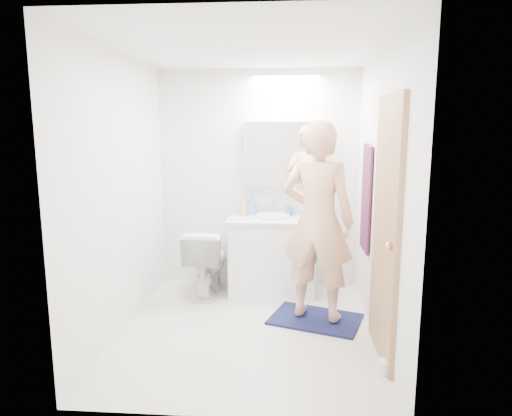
# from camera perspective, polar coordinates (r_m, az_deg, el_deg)

# --- Properties ---
(floor) EXTENTS (2.50, 2.50, 0.00)m
(floor) POSITION_cam_1_polar(r_m,az_deg,el_deg) (4.11, -0.99, -15.17)
(floor) COLOR silver
(floor) RESTS_ON ground
(ceiling) EXTENTS (2.50, 2.50, 0.00)m
(ceiling) POSITION_cam_1_polar(r_m,az_deg,el_deg) (3.79, -1.10, 19.89)
(ceiling) COLOR white
(ceiling) RESTS_ON floor
(wall_back) EXTENTS (2.50, 0.00, 2.50)m
(wall_back) POSITION_cam_1_polar(r_m,az_deg,el_deg) (5.00, 0.27, 3.66)
(wall_back) COLOR white
(wall_back) RESTS_ON floor
(wall_front) EXTENTS (2.50, 0.00, 2.50)m
(wall_front) POSITION_cam_1_polar(r_m,az_deg,el_deg) (2.54, -3.62, -2.42)
(wall_front) COLOR white
(wall_front) RESTS_ON floor
(wall_left) EXTENTS (0.00, 2.50, 2.50)m
(wall_left) POSITION_cam_1_polar(r_m,az_deg,el_deg) (4.02, -16.86, 1.71)
(wall_left) COLOR white
(wall_left) RESTS_ON floor
(wall_right) EXTENTS (0.00, 2.50, 2.50)m
(wall_right) POSITION_cam_1_polar(r_m,az_deg,el_deg) (3.83, 15.60, 1.38)
(wall_right) COLOR white
(wall_right) RESTS_ON floor
(vanity_cabinet) EXTENTS (0.90, 0.55, 0.78)m
(vanity_cabinet) POSITION_cam_1_polar(r_m,az_deg,el_deg) (4.87, 2.10, -6.25)
(vanity_cabinet) COLOR white
(vanity_cabinet) RESTS_ON floor
(countertop) EXTENTS (0.95, 0.58, 0.04)m
(countertop) POSITION_cam_1_polar(r_m,az_deg,el_deg) (4.77, 2.13, -1.51)
(countertop) COLOR silver
(countertop) RESTS_ON vanity_cabinet
(sink_basin) EXTENTS (0.36, 0.36, 0.03)m
(sink_basin) POSITION_cam_1_polar(r_m,az_deg,el_deg) (4.80, 2.15, -1.03)
(sink_basin) COLOR white
(sink_basin) RESTS_ON countertop
(faucet) EXTENTS (0.02, 0.02, 0.16)m
(faucet) POSITION_cam_1_polar(r_m,az_deg,el_deg) (4.97, 2.23, 0.12)
(faucet) COLOR silver
(faucet) RESTS_ON countertop
(medicine_cabinet) EXTENTS (0.88, 0.14, 0.70)m
(medicine_cabinet) POSITION_cam_1_polar(r_m,az_deg,el_deg) (4.89, 3.75, 7.02)
(medicine_cabinet) COLOR white
(medicine_cabinet) RESTS_ON wall_back
(mirror_panel) EXTENTS (0.84, 0.01, 0.66)m
(mirror_panel) POSITION_cam_1_polar(r_m,az_deg,el_deg) (4.82, 3.74, 6.98)
(mirror_panel) COLOR silver
(mirror_panel) RESTS_ON medicine_cabinet
(toilet) EXTENTS (0.42, 0.72, 0.72)m
(toilet) POSITION_cam_1_polar(r_m,az_deg,el_deg) (4.84, -6.27, -6.76)
(toilet) COLOR white
(toilet) RESTS_ON floor
(bath_rug) EXTENTS (0.93, 0.78, 0.02)m
(bath_rug) POSITION_cam_1_polar(r_m,az_deg,el_deg) (4.31, 7.59, -13.86)
(bath_rug) COLOR #151A42
(bath_rug) RESTS_ON floor
(person) EXTENTS (0.76, 0.62, 1.79)m
(person) POSITION_cam_1_polar(r_m,az_deg,el_deg) (4.03, 7.89, -1.66)
(person) COLOR #E1A887
(person) RESTS_ON bath_rug
(door) EXTENTS (0.04, 0.80, 2.00)m
(door) POSITION_cam_1_polar(r_m,az_deg,el_deg) (3.52, 16.23, -2.68)
(door) COLOR tan
(door) RESTS_ON wall_right
(door_knob) EXTENTS (0.06, 0.06, 0.06)m
(door_knob) POSITION_cam_1_polar(r_m,az_deg,el_deg) (3.24, 16.58, -4.68)
(door_knob) COLOR gold
(door_knob) RESTS_ON door
(towel) EXTENTS (0.02, 0.42, 1.00)m
(towel) POSITION_cam_1_polar(r_m,az_deg,el_deg) (4.37, 13.86, 1.15)
(towel) COLOR #0F1E30
(towel) RESTS_ON wall_right
(towel_hook) EXTENTS (0.07, 0.02, 0.02)m
(towel_hook) POSITION_cam_1_polar(r_m,az_deg,el_deg) (4.32, 13.98, 7.98)
(towel_hook) COLOR silver
(towel_hook) RESTS_ON wall_right
(soap_bottle_a) EXTENTS (0.09, 0.09, 0.21)m
(soap_bottle_a) POSITION_cam_1_polar(r_m,az_deg,el_deg) (4.92, -1.63, 0.33)
(soap_bottle_a) COLOR tan
(soap_bottle_a) RESTS_ON countertop
(soap_bottle_b) EXTENTS (0.11, 0.11, 0.18)m
(soap_bottle_b) POSITION_cam_1_polar(r_m,az_deg,el_deg) (4.94, -0.54, 0.21)
(soap_bottle_b) COLOR #5C9DC7
(soap_bottle_b) RESTS_ON countertop
(toothbrush_cup) EXTENTS (0.11, 0.11, 0.09)m
(toothbrush_cup) POSITION_cam_1_polar(r_m,az_deg,el_deg) (4.91, 4.31, -0.42)
(toothbrush_cup) COLOR #406DC0
(toothbrush_cup) RESTS_ON countertop
(toilet_paper_roll) EXTENTS (0.11, 0.11, 0.10)m
(toilet_paper_roll) POSITION_cam_1_polar(r_m,az_deg,el_deg) (3.56, 16.14, -18.90)
(toilet_paper_roll) COLOR silver
(toilet_paper_roll) RESTS_ON floor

